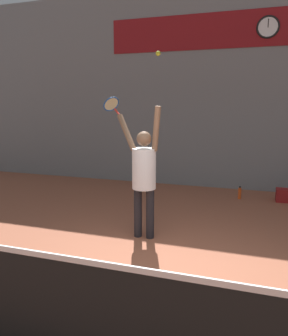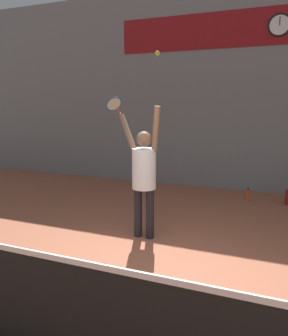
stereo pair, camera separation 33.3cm
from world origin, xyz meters
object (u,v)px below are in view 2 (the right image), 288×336
water_bottle (248,195)px  tennis_player (144,172)px  tennis_ball (157,53)px  scoreboard_clock (280,25)px  tennis_racket (114,105)px

water_bottle → tennis_player: bearing=-117.1°
tennis_player → water_bottle: bearing=62.9°
tennis_ball → water_bottle: tennis_ball is taller
scoreboard_clock → tennis_ball: scoreboard_clock is taller
scoreboard_clock → tennis_player: scoreboard_clock is taller
tennis_player → water_bottle: tennis_player is taller
scoreboard_clock → water_bottle: (-0.40, -0.87, -3.75)m
tennis_ball → tennis_racket: bearing=152.5°
scoreboard_clock → water_bottle: bearing=-114.5°
tennis_player → scoreboard_clock: bearing=63.5°
tennis_ball → scoreboard_clock: bearing=67.1°
tennis_racket → scoreboard_clock: bearing=52.0°
water_bottle → tennis_ball: bearing=-112.4°
scoreboard_clock → tennis_player: size_ratio=0.24×
scoreboard_clock → tennis_player: 4.95m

